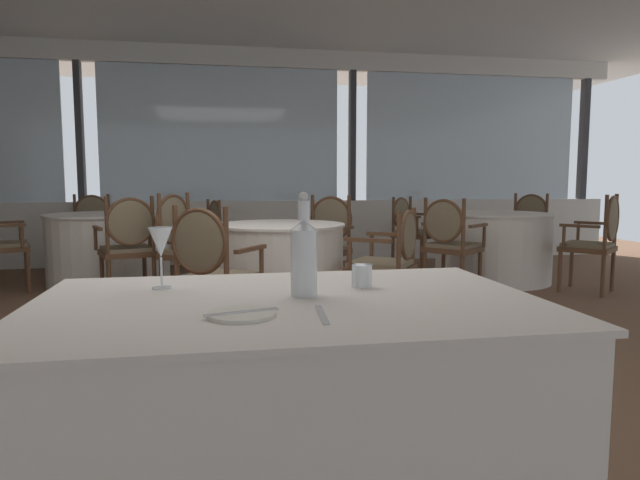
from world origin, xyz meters
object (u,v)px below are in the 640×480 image
at_px(dining_chair_1_2, 326,237).
at_px(dining_chair_2_3, 449,238).
at_px(dining_chair_2_2, 410,227).
at_px(dining_chair_2_1, 527,225).
at_px(water_tumbler, 362,276).
at_px(dining_chair_0_0, 204,231).
at_px(dining_chair_1_1, 391,256).
at_px(side_plate, 242,314).
at_px(water_bottle, 304,255).
at_px(wine_glass, 161,244).
at_px(dining_chair_0_3, 128,240).
at_px(dining_chair_1_3, 184,240).
at_px(dining_chair_1_0, 211,265).
at_px(dining_chair_2_0, 598,236).
at_px(dining_chair_0_1, 94,226).

height_order(dining_chair_1_2, dining_chair_2_3, dining_chair_1_2).
bearing_deg(dining_chair_2_2, dining_chair_2_1, 45.15).
relative_size(water_tumbler, dining_chair_0_0, 0.08).
bearing_deg(dining_chair_1_1, dining_chair_2_2, -78.05).
bearing_deg(dining_chair_2_2, side_plate, -63.97).
height_order(dining_chair_2_2, dining_chair_2_3, dining_chair_2_3).
distance_m(water_bottle, wine_glass, 0.49).
height_order(water_tumbler, dining_chair_0_3, dining_chair_0_3).
bearing_deg(water_tumbler, dining_chair_1_3, 103.20).
bearing_deg(dining_chair_1_0, dining_chair_0_3, 60.90).
bearing_deg(dining_chair_2_0, dining_chair_1_1, 69.68).
xyz_separation_m(water_bottle, wine_glass, (-0.45, 0.19, 0.02)).
distance_m(dining_chair_1_0, dining_chair_1_3, 1.39).
bearing_deg(dining_chair_2_2, water_tumbler, -61.27).
relative_size(side_plate, dining_chair_2_3, 0.19).
distance_m(water_bottle, water_tumbler, 0.25).
distance_m(side_plate, dining_chair_0_1, 6.18).
height_order(side_plate, dining_chair_1_1, dining_chair_1_1).
distance_m(dining_chair_1_3, dining_chair_2_3, 2.52).
distance_m(wine_glass, dining_chair_2_2, 5.34).
relative_size(water_tumbler, dining_chair_0_1, 0.08).
relative_size(dining_chair_0_0, dining_chair_1_1, 0.99).
distance_m(dining_chair_0_1, dining_chair_2_2, 3.99).
xyz_separation_m(water_bottle, dining_chair_2_2, (2.07, 4.89, -0.34)).
bearing_deg(dining_chair_1_0, dining_chair_2_1, -21.42).
distance_m(dining_chair_0_0, dining_chair_0_3, 1.54).
xyz_separation_m(dining_chair_2_2, dining_chair_2_3, (-0.14, -1.51, 0.01)).
relative_size(wine_glass, dining_chair_0_3, 0.21).
relative_size(dining_chair_1_0, dining_chair_1_2, 0.98).
height_order(dining_chair_0_3, dining_chair_2_2, dining_chair_0_3).
distance_m(wine_glass, dining_chair_2_0, 4.96).
xyz_separation_m(dining_chair_0_3, dining_chair_2_3, (3.03, -0.29, -0.01)).
relative_size(water_bottle, dining_chair_1_0, 0.33).
xyz_separation_m(side_plate, dining_chair_0_3, (-0.89, 3.90, -0.20)).
bearing_deg(dining_chair_2_0, dining_chair_0_1, 24.82).
bearing_deg(dining_chair_2_2, wine_glass, -68.24).
distance_m(dining_chair_0_3, dining_chair_2_3, 3.04).
relative_size(wine_glass, dining_chair_1_3, 0.20).
relative_size(dining_chair_0_3, dining_chair_1_3, 0.97).
height_order(dining_chair_1_1, dining_chair_2_1, dining_chair_2_1).
distance_m(water_bottle, dining_chair_2_3, 3.91).
height_order(side_plate, dining_chair_2_3, dining_chair_2_3).
xyz_separation_m(wine_glass, dining_chair_1_3, (-0.13, 3.28, -0.32)).
bearing_deg(water_tumbler, dining_chair_0_3, 110.16).
distance_m(water_bottle, dining_chair_1_1, 2.61).
bearing_deg(water_bottle, side_plate, -130.71).
bearing_deg(dining_chair_1_2, dining_chair_2_3, 107.34).
height_order(water_bottle, dining_chair_2_1, water_bottle).
bearing_deg(dining_chair_0_3, dining_chair_1_0, -173.23).
height_order(dining_chair_0_3, dining_chair_1_3, dining_chair_1_3).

